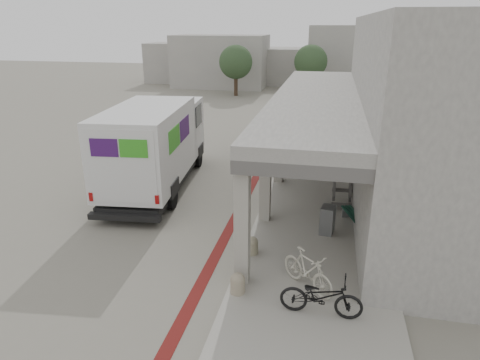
% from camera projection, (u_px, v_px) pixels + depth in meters
% --- Properties ---
extents(ground, '(120.00, 120.00, 0.00)m').
position_uv_depth(ground, '(204.00, 222.00, 15.31)').
color(ground, slate).
rests_on(ground, ground).
extents(bike_lane_stripe, '(0.35, 40.00, 0.01)m').
position_uv_depth(bike_lane_stripe, '(243.00, 203.00, 16.96)').
color(bike_lane_stripe, '#5E1512').
rests_on(bike_lane_stripe, ground).
extents(sidewalk, '(4.40, 28.00, 0.12)m').
position_uv_depth(sidewalk, '(318.00, 231.00, 14.52)').
color(sidewalk, gray).
rests_on(sidewalk, ground).
extents(transit_building, '(7.60, 17.00, 7.00)m').
position_uv_depth(transit_building, '(399.00, 112.00, 16.95)').
color(transit_building, gray).
rests_on(transit_building, ground).
extents(distant_backdrop, '(28.00, 10.00, 6.50)m').
position_uv_depth(distant_backdrop, '(270.00, 61.00, 47.88)').
color(distant_backdrop, gray).
rests_on(distant_backdrop, ground).
extents(tree_left, '(3.20, 3.20, 4.80)m').
position_uv_depth(tree_left, '(236.00, 62.00, 40.89)').
color(tree_left, '#38281C').
rests_on(tree_left, ground).
extents(tree_mid, '(3.20, 3.20, 4.80)m').
position_uv_depth(tree_mid, '(311.00, 62.00, 41.38)').
color(tree_mid, '#38281C').
rests_on(tree_mid, ground).
extents(tree_right, '(3.20, 3.20, 4.80)m').
position_uv_depth(tree_right, '(399.00, 64.00, 38.92)').
color(tree_right, '#38281C').
rests_on(tree_right, ground).
extents(fedex_truck, '(3.46, 8.73, 3.63)m').
position_uv_depth(fedex_truck, '(156.00, 143.00, 18.06)').
color(fedex_truck, black).
rests_on(fedex_truck, ground).
extents(bench, '(0.87, 1.72, 0.40)m').
position_uv_depth(bench, '(354.00, 218.00, 14.70)').
color(bench, slate).
rests_on(bench, sidewalk).
extents(bollard_near, '(0.38, 0.38, 0.57)m').
position_uv_depth(bollard_near, '(238.00, 283.00, 11.03)').
color(bollard_near, gray).
rests_on(bollard_near, sidewalk).
extents(bollard_far, '(0.37, 0.37, 0.56)m').
position_uv_depth(bollard_far, '(252.00, 245.00, 12.92)').
color(bollard_far, gray).
rests_on(bollard_far, sidewalk).
extents(utility_cabinet, '(0.52, 0.63, 0.94)m').
position_uv_depth(utility_cabinet, '(328.00, 220.00, 14.13)').
color(utility_cabinet, slate).
rests_on(utility_cabinet, sidewalk).
extents(bicycle_black, '(1.98, 0.75, 1.03)m').
position_uv_depth(bicycle_black, '(321.00, 296.00, 10.11)').
color(bicycle_black, black).
rests_on(bicycle_black, sidewalk).
extents(bicycle_cream, '(1.67, 1.60, 1.08)m').
position_uv_depth(bicycle_cream, '(308.00, 270.00, 11.13)').
color(bicycle_cream, beige).
rests_on(bicycle_cream, sidewalk).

